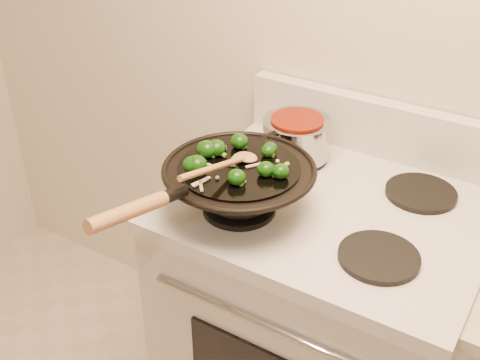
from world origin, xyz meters
The scene contains 5 objects.
stove centered at (-0.10, 1.17, 0.47)m, with size 0.78×0.67×1.08m.
wok centered at (-0.28, 1.02, 1.00)m, with size 0.37×0.61×0.18m.
stirfry centered at (-0.31, 1.01, 1.06)m, with size 0.24×0.25×0.04m.
wooden_spoon centered at (-0.29, 0.98, 1.07)m, with size 0.06×0.26×0.07m.
saucepan centered at (-0.28, 1.32, 0.99)m, with size 0.19×0.30×0.11m.
Camera 1 is at (0.36, -0.01, 1.77)m, focal length 45.00 mm.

